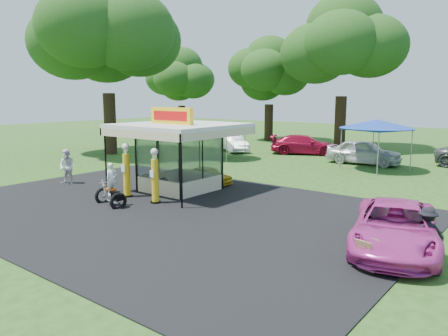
{
  "coord_description": "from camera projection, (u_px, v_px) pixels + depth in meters",
  "views": [
    {
      "loc": [
        13.04,
        -10.57,
        4.74
      ],
      "look_at": [
        1.6,
        4.0,
        1.66
      ],
      "focal_mm": 35.0,
      "sensor_mm": 36.0,
      "label": 1
    }
  ],
  "objects": [
    {
      "name": "ground",
      "position": [
        128.0,
        219.0,
        16.92
      ],
      "size": [
        120.0,
        120.0,
        0.0
      ],
      "primitive_type": "plane",
      "color": "#234816",
      "rests_on": "ground"
    },
    {
      "name": "asphalt_apron",
      "position": [
        165.0,
        208.0,
        18.47
      ],
      "size": [
        20.0,
        14.0,
        0.04
      ],
      "primitive_type": "cube",
      "color": "black",
      "rests_on": "ground"
    },
    {
      "name": "gas_station_kiosk",
      "position": [
        180.0,
        156.0,
        21.73
      ],
      "size": [
        5.4,
        5.4,
        4.18
      ],
      "color": "white",
      "rests_on": "ground"
    },
    {
      "name": "gas_pump_left",
      "position": [
        127.0,
        172.0,
        20.39
      ],
      "size": [
        0.48,
        0.48,
        2.57
      ],
      "color": "black",
      "rests_on": "ground"
    },
    {
      "name": "gas_pump_right",
      "position": [
        155.0,
        177.0,
        19.21
      ],
      "size": [
        0.46,
        0.46,
        2.48
      ],
      "color": "black",
      "rests_on": "ground"
    },
    {
      "name": "motorcycle",
      "position": [
        111.0,
        189.0,
        18.81
      ],
      "size": [
        1.73,
        1.04,
        1.98
      ],
      "rotation": [
        0.0,
        0.0,
        -0.18
      ],
      "color": "black",
      "rests_on": "ground"
    },
    {
      "name": "spare_tires",
      "position": [
        163.0,
        184.0,
        21.83
      ],
      "size": [
        0.85,
        0.53,
        0.72
      ],
      "rotation": [
        0.0,
        0.0,
        -0.13
      ],
      "color": "black",
      "rests_on": "ground"
    },
    {
      "name": "a_frame_sign",
      "position": [
        367.0,
        255.0,
        11.83
      ],
      "size": [
        0.55,
        0.57,
        0.91
      ],
      "rotation": [
        0.0,
        0.0,
        -0.25
      ],
      "color": "#593819",
      "rests_on": "ground"
    },
    {
      "name": "kiosk_car",
      "position": [
        208.0,
        175.0,
        23.65
      ],
      "size": [
        2.82,
        1.13,
        0.96
      ],
      "primitive_type": "imported",
      "rotation": [
        0.0,
        0.0,
        1.57
      ],
      "color": "yellow",
      "rests_on": "ground"
    },
    {
      "name": "pink_sedan",
      "position": [
        395.0,
        227.0,
        13.42
      ],
      "size": [
        3.82,
        5.8,
        1.48
      ],
      "primitive_type": "imported",
      "rotation": [
        0.0,
        0.0,
        0.28
      ],
      "color": "#CE389E",
      "rests_on": "ground"
    },
    {
      "name": "spectator_west",
      "position": [
        67.0,
        167.0,
        23.45
      ],
      "size": [
        1.13,
        1.02,
        1.91
      ],
      "primitive_type": "imported",
      "rotation": [
        0.0,
        0.0,
        0.39
      ],
      "color": "white",
      "rests_on": "ground"
    },
    {
      "name": "spectator_east_a",
      "position": [
        427.0,
        233.0,
        12.73
      ],
      "size": [
        1.16,
        1.05,
        1.56
      ],
      "primitive_type": "imported",
      "rotation": [
        0.0,
        0.0,
        3.76
      ],
      "color": "black",
      "rests_on": "ground"
    },
    {
      "name": "bg_car_a",
      "position": [
        233.0,
        143.0,
        37.34
      ],
      "size": [
        4.43,
        3.72,
        1.43
      ],
      "primitive_type": "imported",
      "rotation": [
        0.0,
        0.0,
        0.96
      ],
      "color": "white",
      "rests_on": "ground"
    },
    {
      "name": "bg_car_b",
      "position": [
        304.0,
        145.0,
        35.65
      ],
      "size": [
        5.84,
        4.33,
        1.57
      ],
      "primitive_type": "imported",
      "rotation": [
        0.0,
        0.0,
        2.02
      ],
      "color": "maroon",
      "rests_on": "ground"
    },
    {
      "name": "bg_car_c",
      "position": [
        364.0,
        152.0,
        30.42
      ],
      "size": [
        5.16,
        2.31,
        1.72
      ],
      "primitive_type": "imported",
      "rotation": [
        0.0,
        0.0,
        1.63
      ],
      "color": "silver",
      "rests_on": "ground"
    },
    {
      "name": "tent_west",
      "position": [
        221.0,
        124.0,
        32.72
      ],
      "size": [
        4.12,
        4.12,
        2.88
      ],
      "rotation": [
        0.0,
        0.0,
        0.1
      ],
      "color": "gray",
      "rests_on": "ground"
    },
    {
      "name": "tent_east",
      "position": [
        377.0,
        124.0,
        27.7
      ],
      "size": [
        4.65,
        4.65,
        3.25
      ],
      "rotation": [
        0.0,
        0.0,
        -0.38
      ],
      "color": "gray",
      "rests_on": "ground"
    },
    {
      "name": "oak_far_a",
      "position": [
        181.0,
        81.0,
        50.61
      ],
      "size": [
        8.49,
        8.49,
        10.06
      ],
      "color": "black",
      "rests_on": "ground"
    },
    {
      "name": "oak_far_b",
      "position": [
        269.0,
        76.0,
        45.61
      ],
      "size": [
        8.91,
        8.91,
        10.63
      ],
      "color": "black",
      "rests_on": "ground"
    },
    {
      "name": "oak_far_c",
      "position": [
        343.0,
        53.0,
        38.41
      ],
      "size": [
        11.28,
        11.28,
        13.29
      ],
      "color": "black",
      "rests_on": "ground"
    },
    {
      "name": "oak_near",
      "position": [
        106.0,
        39.0,
        34.56
      ],
      "size": [
        12.7,
        12.7,
        14.62
      ],
      "color": "black",
      "rests_on": "ground"
    }
  ]
}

